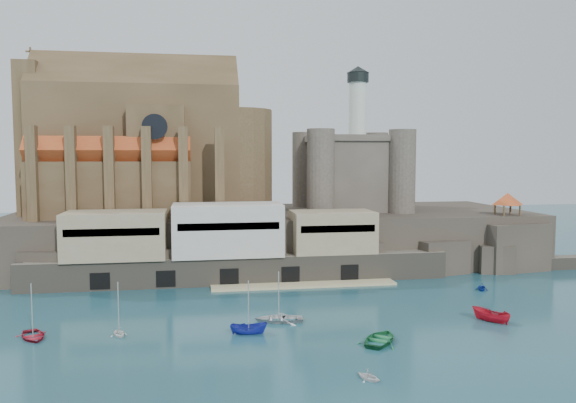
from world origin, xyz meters
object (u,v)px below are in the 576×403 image
(castle_keep, at_px, (351,169))
(pavilion, at_px, (508,200))
(church, at_px, (148,150))
(boat_2, at_px, (249,334))
(boat_1, at_px, (368,380))
(boat_0, at_px, (33,338))

(castle_keep, distance_m, pavilion, 30.50)
(church, xyz_separation_m, castle_keep, (40.21, -0.78, -3.81))
(pavilion, xyz_separation_m, boat_2, (-51.18, -31.07, -12.73))
(boat_1, distance_m, boat_2, 18.30)
(boat_0, xyz_separation_m, boat_2, (24.76, -2.55, 0.00))
(pavilion, distance_m, boat_0, 82.11)
(church, xyz_separation_m, boat_1, (24.80, -62.34, -22.13))
(castle_keep, distance_m, boat_0, 68.83)
(church, bearing_deg, castle_keep, -1.11)
(castle_keep, bearing_deg, boat_2, -118.70)
(castle_keep, relative_size, pavilion, 4.58)
(boat_2, bearing_deg, pavilion, -52.53)
(boat_0, bearing_deg, castle_keep, 17.55)
(pavilion, xyz_separation_m, boat_0, (-75.94, -28.52, -12.73))
(church, bearing_deg, pavilion, -13.48)
(castle_keep, height_order, boat_0, castle_keep)
(castle_keep, xyz_separation_m, boat_0, (-50.02, -43.59, -18.31))
(pavilion, relative_size, boat_1, 2.46)
(boat_0, height_order, boat_1, boat_0)
(castle_keep, height_order, boat_1, castle_keep)
(church, distance_m, boat_2, 53.99)
(pavilion, relative_size, boat_2, 1.45)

